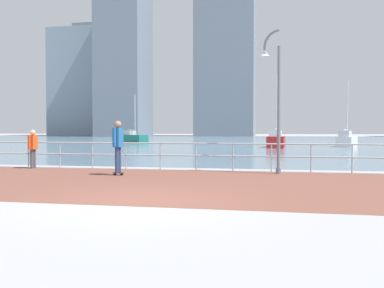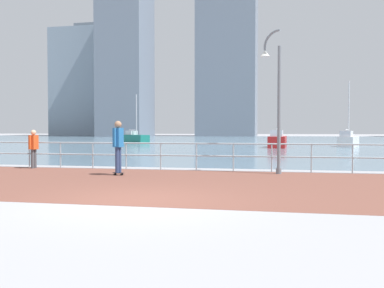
% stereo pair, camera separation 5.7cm
% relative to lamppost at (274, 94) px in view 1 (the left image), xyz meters
% --- Properties ---
extents(ground, '(220.00, 220.00, 0.00)m').
position_rel_lamppost_xyz_m(ground, '(-2.89, 33.70, -2.79)').
color(ground, '#9E9EA3').
extents(brick_paving, '(28.00, 7.52, 0.01)m').
position_rel_lamppost_xyz_m(brick_paving, '(-2.89, -3.22, -2.79)').
color(brick_paving, brown).
rests_on(brick_paving, ground).
extents(harbor_water, '(180.00, 88.00, 0.00)m').
position_rel_lamppost_xyz_m(harbor_water, '(-2.89, 45.54, -2.79)').
color(harbor_water, slate).
rests_on(harbor_water, ground).
extents(waterfront_railing, '(25.25, 0.06, 1.05)m').
position_rel_lamppost_xyz_m(waterfront_railing, '(-2.89, 0.54, -2.06)').
color(waterfront_railing, '#9EADB7').
rests_on(waterfront_railing, ground).
extents(lamppost, '(0.78, 0.48, 5.05)m').
position_rel_lamppost_xyz_m(lamppost, '(0.00, 0.00, 0.00)').
color(lamppost, slate).
rests_on(lamppost, ground).
extents(skateboarder, '(0.41, 0.56, 1.84)m').
position_rel_lamppost_xyz_m(skateboarder, '(-5.19, -1.59, -1.67)').
color(skateboarder, black).
rests_on(skateboarder, ground).
extents(bystander, '(0.25, 0.55, 1.54)m').
position_rel_lamppost_xyz_m(bystander, '(-9.47, 0.19, -1.89)').
color(bystander, '#4C4C51').
rests_on(bystander, ground).
extents(sailboat_yellow, '(2.61, 4.56, 6.13)m').
position_rel_lamppost_xyz_m(sailboat_yellow, '(6.72, 25.72, -2.21)').
color(sailboat_yellow, white).
rests_on(sailboat_yellow, ground).
extents(sailboat_white, '(1.69, 4.65, 6.42)m').
position_rel_lamppost_xyz_m(sailboat_white, '(0.26, 22.33, -2.18)').
color(sailboat_white, '#B21E1E').
rests_on(sailboat_white, ground).
extents(sailboat_teal, '(4.10, 3.84, 6.04)m').
position_rel_lamppost_xyz_m(sailboat_teal, '(-17.25, 35.35, -2.22)').
color(sailboat_teal, '#197266').
rests_on(sailboat_teal, ground).
extents(tower_concrete, '(14.32, 14.74, 43.65)m').
position_rel_lamppost_xyz_m(tower_concrete, '(-11.67, 90.38, 18.20)').
color(tower_concrete, slate).
rests_on(tower_concrete, ground).
extents(tower_steel, '(10.64, 12.10, 38.14)m').
position_rel_lamppost_xyz_m(tower_steel, '(-34.65, 78.89, 15.44)').
color(tower_steel, slate).
rests_on(tower_steel, ground).
extents(tower_slate, '(16.65, 16.07, 30.31)m').
position_rel_lamppost_xyz_m(tower_slate, '(-49.96, 92.70, 11.53)').
color(tower_slate, '#8493A3').
rests_on(tower_slate, ground).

